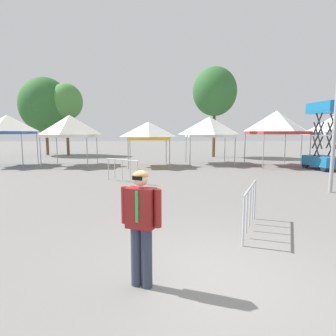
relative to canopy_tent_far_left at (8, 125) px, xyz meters
name	(u,v)px	position (x,y,z in m)	size (l,w,h in m)	color
ground_plane	(214,278)	(11.14, -15.81, -2.85)	(140.00, 140.00, 0.00)	slate
canopy_tent_far_left	(8,125)	(0.00, 0.00, 0.00)	(3.13, 3.13, 3.51)	#9E9EA3
canopy_tent_behind_center	(70,126)	(4.30, -0.21, -0.11)	(3.14, 3.14, 3.50)	#9E9EA3
canopy_tent_right_of_center	(148,131)	(9.72, -0.80, -0.43)	(2.91, 2.91, 3.03)	#9E9EA3
canopy_tent_center	(209,127)	(14.12, 0.55, -0.15)	(3.29, 3.29, 3.45)	#9E9EA3
canopy_tent_behind_left	(276,122)	(18.46, -0.94, 0.14)	(3.48, 3.48, 3.79)	#9E9EA3
scissor_lift	(324,150)	(20.67, -3.01, -1.61)	(1.66, 2.45, 4.15)	black
person_foreground	(141,220)	(10.00, -15.97, -1.82)	(0.61, 0.39, 1.78)	#33384C
tree_behind_tents_right	(215,92)	(15.68, 6.38, 3.19)	(4.05, 4.05, 8.29)	brown
tree_behind_tents_center	(66,102)	(1.29, 8.94, 2.48)	(3.24, 3.24, 7.15)	brown
tree_behind_tents_left	(45,105)	(-0.93, 9.35, 2.17)	(5.03, 5.03, 7.79)	brown
crowd_barrier_mid_lot	(250,200)	(12.44, -13.66, -2.10)	(0.96, 1.91, 1.08)	#B7BABF
crowd_barrier_near_person	(122,166)	(8.64, -6.91, -2.10)	(1.63, 1.41, 1.08)	#B7BABF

